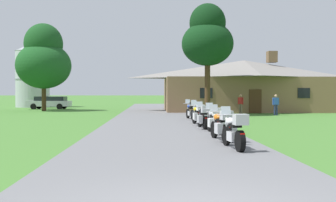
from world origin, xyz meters
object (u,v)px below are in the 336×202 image
object	(u,v)px
motorcycle_silver_third_in_row	(215,121)
bystander_blue_shirt_beside_signpost	(276,104)
metal_silo_distant	(33,75)
tree_left_far	(44,59)
motorcycle_yellow_fifth_in_row	(198,115)
parked_silver_suv_far_left	(50,102)
motorcycle_black_fourth_in_row	(204,117)
tree_by_lodge_front	(208,38)
bystander_red_shirt_near_lodge	(241,103)
motorcycle_orange_second_in_row	(222,126)
motorcycle_blue_farthest_in_row	(191,111)
motorcycle_silver_sixth_in_row	(197,113)
motorcycle_white_nearest_to_camera	(234,131)

from	to	relation	value
motorcycle_silver_third_in_row	bystander_blue_shirt_beside_signpost	bearing A→B (deg)	59.13
metal_silo_distant	tree_left_far	bearing A→B (deg)	-68.41
motorcycle_yellow_fifth_in_row	parked_silver_suv_far_left	xyz separation A→B (m)	(-13.75, 23.09, 0.17)
motorcycle_black_fourth_in_row	bystander_blue_shirt_beside_signpost	world-z (taller)	bystander_blue_shirt_beside_signpost
bystander_blue_shirt_beside_signpost	tree_by_lodge_front	size ratio (longest dim) A/B	0.19
bystander_red_shirt_near_lodge	motorcycle_orange_second_in_row	bearing A→B (deg)	-55.69
motorcycle_black_fourth_in_row	metal_silo_distant	distance (m)	36.35
motorcycle_yellow_fifth_in_row	motorcycle_blue_farthest_in_row	size ratio (longest dim) A/B	1.00
motorcycle_black_fourth_in_row	tree_left_far	distance (m)	25.35
motorcycle_blue_farthest_in_row	bystander_blue_shirt_beside_signpost	size ratio (longest dim) A/B	1.25
motorcycle_orange_second_in_row	motorcycle_silver_sixth_in_row	distance (m)	9.69
motorcycle_black_fourth_in_row	motorcycle_orange_second_in_row	bearing A→B (deg)	-93.88
bystander_red_shirt_near_lodge	metal_silo_distant	xyz separation A→B (m)	(-22.37, 17.85, 3.09)
bystander_red_shirt_near_lodge	parked_silver_suv_far_left	xyz separation A→B (m)	(-18.66, 11.45, -0.15)
motorcycle_orange_second_in_row	metal_silo_distant	xyz separation A→B (m)	(-17.48, 36.69, 3.41)
motorcycle_black_fourth_in_row	bystander_blue_shirt_beside_signpost	size ratio (longest dim) A/B	1.25
motorcycle_silver_third_in_row	tree_by_lodge_front	distance (m)	16.05
motorcycle_silver_third_in_row	motorcycle_silver_sixth_in_row	size ratio (longest dim) A/B	1.00
motorcycle_orange_second_in_row	tree_left_far	bearing A→B (deg)	108.90
motorcycle_silver_third_in_row	tree_left_far	size ratio (longest dim) A/B	0.24
motorcycle_black_fourth_in_row	parked_silver_suv_far_left	bearing A→B (deg)	114.36
motorcycle_yellow_fifth_in_row	tree_by_lodge_front	xyz separation A→B (m)	(1.94, 10.35, 5.57)
motorcycle_yellow_fifth_in_row	bystander_red_shirt_near_lodge	distance (m)	12.64
bystander_blue_shirt_beside_signpost	tree_left_far	world-z (taller)	tree_left_far
motorcycle_white_nearest_to_camera	motorcycle_silver_third_in_row	xyz separation A→B (m)	(0.14, 4.75, -0.01)
motorcycle_white_nearest_to_camera	motorcycle_silver_third_in_row	distance (m)	4.75
bystander_blue_shirt_beside_signpost	motorcycle_silver_third_in_row	bearing A→B (deg)	-124.12
motorcycle_white_nearest_to_camera	bystander_red_shirt_near_lodge	bearing A→B (deg)	71.20
motorcycle_silver_sixth_in_row	parked_silver_suv_far_left	world-z (taller)	parked_silver_suv_far_left
motorcycle_silver_third_in_row	motorcycle_silver_sixth_in_row	distance (m)	7.09
motorcycle_orange_second_in_row	tree_left_far	xyz separation A→B (m)	(-13.29, 26.10, 4.54)
motorcycle_silver_third_in_row	motorcycle_orange_second_in_row	bearing A→B (deg)	-97.76
tree_by_lodge_front	metal_silo_distant	xyz separation A→B (m)	(-19.40, 19.14, -2.16)
tree_left_far	tree_by_lodge_front	distance (m)	17.48
bystander_blue_shirt_beside_signpost	parked_silver_suv_far_left	size ratio (longest dim) A/B	0.35
motorcycle_orange_second_in_row	bystander_blue_shirt_beside_signpost	bearing A→B (deg)	58.75
motorcycle_black_fourth_in_row	motorcycle_yellow_fifth_in_row	world-z (taller)	same
motorcycle_orange_second_in_row	metal_silo_distant	distance (m)	40.78
motorcycle_black_fourth_in_row	motorcycle_yellow_fifth_in_row	bearing A→B (deg)	85.77
motorcycle_black_fourth_in_row	bystander_red_shirt_near_lodge	bearing A→B (deg)	66.32
tree_by_lodge_front	motorcycle_black_fourth_in_row	bearing A→B (deg)	-98.80
tree_by_lodge_front	parked_silver_suv_far_left	distance (m)	20.93
parked_silver_suv_far_left	motorcycle_silver_sixth_in_row	bearing A→B (deg)	-142.20
motorcycle_orange_second_in_row	motorcycle_black_fourth_in_row	size ratio (longest dim) A/B	1.00
motorcycle_blue_farthest_in_row	motorcycle_silver_third_in_row	bearing A→B (deg)	-97.35
motorcycle_blue_farthest_in_row	parked_silver_suv_far_left	world-z (taller)	parked_silver_suv_far_left
motorcycle_yellow_fifth_in_row	bystander_blue_shirt_beside_signpost	xyz separation A→B (m)	(7.37, 9.97, 0.32)
motorcycle_black_fourth_in_row	parked_silver_suv_far_left	size ratio (longest dim) A/B	0.44
motorcycle_orange_second_in_row	metal_silo_distant	size ratio (longest dim) A/B	0.26
motorcycle_black_fourth_in_row	bystander_red_shirt_near_lodge	xyz separation A→B (m)	(4.91, 13.85, 0.32)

